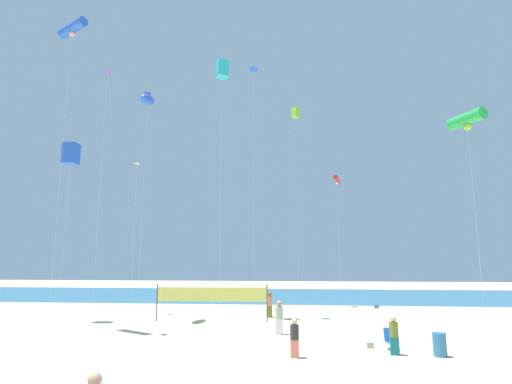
% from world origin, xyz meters
% --- Properties ---
extents(ground_plane, '(120.00, 120.00, 0.00)m').
position_xyz_m(ground_plane, '(0.00, 0.00, 0.00)').
color(ground_plane, beige).
extents(ocean_band, '(120.00, 20.00, 0.01)m').
position_xyz_m(ocean_band, '(0.00, 29.79, 0.00)').
color(ocean_band, teal).
rests_on(ocean_band, ground).
extents(beachgoer_olive_shirt, '(0.37, 0.37, 1.61)m').
position_xyz_m(beachgoer_olive_shirt, '(6.62, 1.12, 0.86)').
color(beachgoer_olive_shirt, '#19727A').
rests_on(beachgoer_olive_shirt, ground).
extents(beachgoer_coral_shirt, '(0.39, 0.39, 1.72)m').
position_xyz_m(beachgoer_coral_shirt, '(0.68, 11.83, 0.92)').
color(beachgoer_coral_shirt, olive).
rests_on(beachgoer_coral_shirt, ground).
extents(beachgoer_sage_shirt, '(0.41, 0.41, 1.77)m').
position_xyz_m(beachgoer_sage_shirt, '(1.59, 5.41, 0.95)').
color(beachgoer_sage_shirt, white).
rests_on(beachgoer_sage_shirt, ground).
extents(beachgoer_charcoal_shirt, '(0.36, 0.36, 1.57)m').
position_xyz_m(beachgoer_charcoal_shirt, '(2.41, 0.26, 0.84)').
color(beachgoer_charcoal_shirt, '#EA7260').
rests_on(beachgoer_charcoal_shirt, ground).
extents(folding_beach_chair, '(0.52, 0.65, 0.89)m').
position_xyz_m(folding_beach_chair, '(6.74, 2.34, 0.47)').
color(folding_beach_chair, '#1959B2').
rests_on(folding_beach_chair, ground).
extents(trash_barrel, '(0.54, 0.54, 0.96)m').
position_xyz_m(trash_barrel, '(8.43, 1.01, 0.48)').
color(trash_barrel, teal).
rests_on(trash_barrel, ground).
extents(volleyball_net, '(7.33, 0.30, 2.40)m').
position_xyz_m(volleyball_net, '(-2.96, 9.49, 1.63)').
color(volleyball_net, '#4C4C51').
rests_on(volleyball_net, ground).
extents(beach_handbag, '(0.31, 0.15, 0.25)m').
position_xyz_m(beach_handbag, '(5.83, 2.39, 0.12)').
color(beach_handbag, '#99B28C').
rests_on(beach_handbag, ground).
extents(kite_green_tube, '(1.56, 2.20, 12.02)m').
position_xyz_m(kite_green_tube, '(12.10, 5.10, 11.63)').
color(kite_green_tube, silver).
rests_on(kite_green_tube, ground).
extents(kite_cyan_box, '(1.06, 1.06, 18.91)m').
position_xyz_m(kite_cyan_box, '(-2.77, 11.10, 18.25)').
color(kite_cyan_box, silver).
rests_on(kite_cyan_box, ground).
extents(kite_red_tube, '(0.88, 2.53, 11.32)m').
position_xyz_m(kite_red_tube, '(6.41, 19.05, 11.09)').
color(kite_red_tube, silver).
rests_on(kite_red_tube, ground).
extents(kite_blue_tube, '(2.51, 1.83, 18.95)m').
position_xyz_m(kite_blue_tube, '(-11.49, 5.33, 18.60)').
color(kite_blue_tube, silver).
rests_on(kite_blue_tube, ground).
extents(kite_blue_diamond, '(0.85, 0.86, 18.59)m').
position_xyz_m(kite_blue_diamond, '(-0.39, 11.54, 18.02)').
color(kite_blue_diamond, silver).
rests_on(kite_blue_diamond, ground).
extents(kite_violet_diamond, '(0.65, 0.65, 15.48)m').
position_xyz_m(kite_violet_diamond, '(-8.65, 4.78, 14.80)').
color(kite_violet_diamond, silver).
rests_on(kite_violet_diamond, ground).
extents(kite_lime_box, '(0.83, 0.83, 17.97)m').
position_xyz_m(kite_lime_box, '(2.82, 18.83, 17.44)').
color(kite_lime_box, silver).
rests_on(kite_lime_box, ground).
extents(kite_blue_box, '(0.96, 0.96, 11.96)m').
position_xyz_m(kite_blue_box, '(-12.88, 8.62, 11.23)').
color(kite_blue_box, silver).
rests_on(kite_blue_box, ground).
extents(kite_yellow_diamond, '(0.62, 0.62, 11.57)m').
position_xyz_m(kite_yellow_diamond, '(-9.71, 12.64, 11.03)').
color(kite_yellow_diamond, silver).
rests_on(kite_yellow_diamond, ground).
extents(kite_blue_inflatable, '(0.88, 2.33, 15.99)m').
position_xyz_m(kite_blue_inflatable, '(-7.91, 9.45, 15.34)').
color(kite_blue_inflatable, silver).
rests_on(kite_blue_inflatable, ground).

